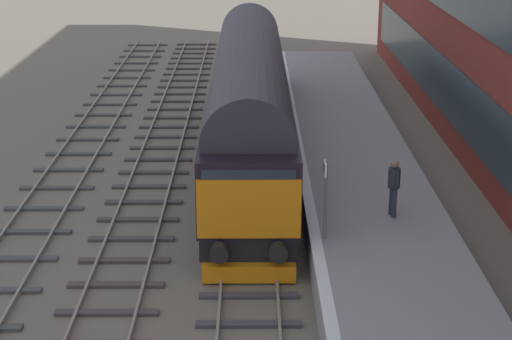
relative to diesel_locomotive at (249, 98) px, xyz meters
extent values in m
plane|color=#675F53|center=(0.00, -5.52, -2.49)|extent=(140.00, 140.00, 0.00)
cube|color=gray|center=(-0.72, -5.52, -2.41)|extent=(0.07, 60.00, 0.15)
cube|color=gray|center=(0.72, -5.52, -2.41)|extent=(0.07, 60.00, 0.15)
cube|color=#403B43|center=(0.00, -11.95, -2.44)|extent=(2.50, 0.26, 0.09)
cube|color=#403B43|center=(0.00, -10.52, -2.44)|extent=(2.50, 0.26, 0.09)
cube|color=#403B43|center=(0.00, -9.09, -2.44)|extent=(2.50, 0.26, 0.09)
cube|color=#403B43|center=(0.00, -7.66, -2.44)|extent=(2.50, 0.26, 0.09)
cube|color=#403B43|center=(0.00, -6.23, -2.44)|extent=(2.50, 0.26, 0.09)
cube|color=#403B43|center=(0.00, -4.80, -2.44)|extent=(2.50, 0.26, 0.09)
cube|color=#403B43|center=(0.00, -3.38, -2.44)|extent=(2.50, 0.26, 0.09)
cube|color=#403B43|center=(0.00, -1.95, -2.44)|extent=(2.50, 0.26, 0.09)
cube|color=#403B43|center=(0.00, -0.52, -2.44)|extent=(2.50, 0.26, 0.09)
cube|color=#403B43|center=(0.00, 0.91, -2.44)|extent=(2.50, 0.26, 0.09)
cube|color=#403B43|center=(0.00, 2.34, -2.44)|extent=(2.50, 0.26, 0.09)
cube|color=#403B43|center=(0.00, 3.77, -2.44)|extent=(2.50, 0.26, 0.09)
cube|color=#403B43|center=(0.00, 5.20, -2.44)|extent=(2.50, 0.26, 0.09)
cube|color=#403B43|center=(0.00, 6.62, -2.44)|extent=(2.50, 0.26, 0.09)
cube|color=#403B43|center=(0.00, 8.05, -2.44)|extent=(2.50, 0.26, 0.09)
cube|color=#403B43|center=(0.00, 9.48, -2.44)|extent=(2.50, 0.26, 0.09)
cube|color=#403B43|center=(0.00, 10.91, -2.44)|extent=(2.50, 0.26, 0.09)
cube|color=#403B43|center=(0.00, 12.34, -2.44)|extent=(2.50, 0.26, 0.09)
cube|color=#403B43|center=(0.00, 13.77, -2.44)|extent=(2.50, 0.26, 0.09)
cube|color=#403B43|center=(0.00, 15.20, -2.44)|extent=(2.50, 0.26, 0.09)
cube|color=#403B43|center=(0.00, 16.62, -2.44)|extent=(2.50, 0.26, 0.09)
cube|color=#403B43|center=(0.00, 18.05, -2.44)|extent=(2.50, 0.26, 0.09)
cube|color=#403B43|center=(0.00, 19.48, -2.44)|extent=(2.50, 0.26, 0.09)
cube|color=#403B43|center=(0.00, 20.91, -2.44)|extent=(2.50, 0.26, 0.09)
cube|color=#403B43|center=(0.00, 22.34, -2.44)|extent=(2.50, 0.26, 0.09)
cube|color=#403B43|center=(0.00, 23.77, -2.44)|extent=(2.50, 0.26, 0.09)
cube|color=gray|center=(-4.14, -5.52, -2.41)|extent=(0.07, 60.00, 0.15)
cube|color=gray|center=(-2.70, -5.52, -2.41)|extent=(0.07, 60.00, 0.15)
cube|color=#453B3B|center=(-3.42, -11.37, -2.44)|extent=(2.50, 0.26, 0.09)
cube|color=#453B3B|center=(-3.42, -9.91, -2.44)|extent=(2.50, 0.26, 0.09)
cube|color=#453B3B|center=(-3.42, -8.45, -2.44)|extent=(2.50, 0.26, 0.09)
cube|color=#453B3B|center=(-3.42, -6.98, -2.44)|extent=(2.50, 0.26, 0.09)
cube|color=#453B3B|center=(-3.42, -5.52, -2.44)|extent=(2.50, 0.26, 0.09)
cube|color=#453B3B|center=(-3.42, -4.06, -2.44)|extent=(2.50, 0.26, 0.09)
cube|color=#453B3B|center=(-3.42, -2.59, -2.44)|extent=(2.50, 0.26, 0.09)
cube|color=#453B3B|center=(-3.42, -1.13, -2.44)|extent=(2.50, 0.26, 0.09)
cube|color=#453B3B|center=(-3.42, 0.34, -2.44)|extent=(2.50, 0.26, 0.09)
cube|color=#453B3B|center=(-3.42, 1.80, -2.44)|extent=(2.50, 0.26, 0.09)
cube|color=#453B3B|center=(-3.42, 3.26, -2.44)|extent=(2.50, 0.26, 0.09)
cube|color=#453B3B|center=(-3.42, 4.73, -2.44)|extent=(2.50, 0.26, 0.09)
cube|color=#453B3B|center=(-3.42, 6.19, -2.44)|extent=(2.50, 0.26, 0.09)
cube|color=#453B3B|center=(-3.42, 7.65, -2.44)|extent=(2.50, 0.26, 0.09)
cube|color=#453B3B|center=(-3.42, 9.12, -2.44)|extent=(2.50, 0.26, 0.09)
cube|color=#453B3B|center=(-3.42, 10.58, -2.44)|extent=(2.50, 0.26, 0.09)
cube|color=#453B3B|center=(-3.42, 12.04, -2.44)|extent=(2.50, 0.26, 0.09)
cube|color=#453B3B|center=(-3.42, 13.51, -2.44)|extent=(2.50, 0.26, 0.09)
cube|color=#453B3B|center=(-3.42, 14.97, -2.44)|extent=(2.50, 0.26, 0.09)
cube|color=#453B3B|center=(-3.42, 16.43, -2.44)|extent=(2.50, 0.26, 0.09)
cube|color=#453B3B|center=(-3.42, 17.90, -2.44)|extent=(2.50, 0.26, 0.09)
cube|color=#453B3B|center=(-3.42, 19.36, -2.44)|extent=(2.50, 0.26, 0.09)
cube|color=#453B3B|center=(-3.42, 20.82, -2.44)|extent=(2.50, 0.26, 0.09)
cube|color=#453B3B|center=(-3.42, 22.29, -2.44)|extent=(2.50, 0.26, 0.09)
cube|color=#453B3B|center=(-3.42, 23.75, -2.44)|extent=(2.50, 0.26, 0.09)
cube|color=slate|center=(-7.24, -5.52, -2.41)|extent=(0.07, 60.00, 0.15)
cube|color=slate|center=(-5.80, -5.52, -2.41)|extent=(0.07, 60.00, 0.15)
cube|color=#434341|center=(-6.52, -8.33, -2.44)|extent=(2.50, 0.26, 0.09)
cube|color=#434341|center=(-6.52, -6.46, -2.44)|extent=(2.50, 0.26, 0.09)
cube|color=#434341|center=(-6.52, -4.58, -2.44)|extent=(2.50, 0.26, 0.09)
cube|color=#434341|center=(-6.52, -2.71, -2.44)|extent=(2.50, 0.26, 0.09)
cube|color=#434341|center=(-6.52, -0.83, -2.44)|extent=(2.50, 0.26, 0.09)
cube|color=#434341|center=(-6.52, 1.04, -2.44)|extent=(2.50, 0.26, 0.09)
cube|color=#434341|center=(-6.52, 2.92, -2.44)|extent=(2.50, 0.26, 0.09)
cube|color=#434341|center=(-6.52, 4.79, -2.44)|extent=(2.50, 0.26, 0.09)
cube|color=#434341|center=(-6.52, 6.67, -2.44)|extent=(2.50, 0.26, 0.09)
cube|color=#434341|center=(-6.52, 8.54, -2.44)|extent=(2.50, 0.26, 0.09)
cube|color=#434341|center=(-6.52, 10.42, -2.44)|extent=(2.50, 0.26, 0.09)
cube|color=#434341|center=(-6.52, 12.29, -2.44)|extent=(2.50, 0.26, 0.09)
cube|color=#434341|center=(-6.52, 14.17, -2.44)|extent=(2.50, 0.26, 0.09)
cube|color=#434341|center=(-6.52, 16.04, -2.44)|extent=(2.50, 0.26, 0.09)
cube|color=#434341|center=(-6.52, 17.92, -2.44)|extent=(2.50, 0.26, 0.09)
cube|color=#434341|center=(-6.52, 19.79, -2.44)|extent=(2.50, 0.26, 0.09)
cube|color=#434341|center=(-6.52, 21.67, -2.44)|extent=(2.50, 0.26, 0.09)
cube|color=#434341|center=(-6.52, 23.54, -2.44)|extent=(2.50, 0.26, 0.09)
cube|color=gray|center=(3.60, -5.52, -1.99)|extent=(4.00, 44.00, 1.00)
cube|color=white|center=(1.75, -5.52, -1.48)|extent=(0.30, 44.00, 0.01)
cube|color=#283942|center=(7.76, 0.08, -0.32)|extent=(0.06, 39.58, 2.21)
cube|color=black|center=(0.00, 0.04, -1.67)|extent=(2.56, 19.24, 0.60)
cube|color=black|center=(0.00, 0.04, -0.32)|extent=(2.70, 19.24, 2.10)
cylinder|color=#302B36|center=(0.00, 0.04, 0.91)|extent=(2.56, 17.70, 2.57)
cube|color=orange|center=(0.00, -9.63, -0.47)|extent=(2.65, 0.08, 1.58)
cube|color=#232D3D|center=(0.00, -9.61, 0.26)|extent=(2.38, 0.04, 0.64)
cube|color=#232D3D|center=(1.37, 0.04, -0.02)|extent=(0.04, 13.47, 0.44)
cylinder|color=black|center=(-0.75, -9.84, -1.57)|extent=(0.48, 0.35, 0.48)
cylinder|color=black|center=(0.75, -9.84, -1.57)|extent=(0.48, 0.35, 0.48)
cube|color=orange|center=(0.00, -9.69, -2.20)|extent=(2.43, 0.36, 0.47)
cylinder|color=black|center=(0.00, -7.80, -1.97)|extent=(1.64, 1.04, 1.04)
cylinder|color=black|center=(0.00, -6.70, -1.97)|extent=(1.64, 1.04, 1.04)
cylinder|color=black|center=(0.00, -5.60, -1.97)|extent=(1.64, 1.04, 1.04)
cylinder|color=black|center=(0.00, 5.67, -1.97)|extent=(1.64, 1.04, 1.04)
cylinder|color=black|center=(0.00, 6.77, -1.97)|extent=(1.64, 1.04, 1.04)
cylinder|color=black|center=(0.00, 7.87, -1.97)|extent=(1.64, 1.04, 1.04)
cylinder|color=slate|center=(1.97, -9.15, -0.42)|extent=(0.08, 0.08, 2.11)
cube|color=white|center=(1.94, -9.15, 0.45)|extent=(0.05, 0.44, 0.36)
cube|color=black|center=(1.92, -9.15, 0.45)|extent=(0.01, 0.20, 0.24)
cylinder|color=#2C3242|center=(4.03, -7.69, -1.06)|extent=(0.13, 0.13, 0.84)
cylinder|color=#2C3242|center=(3.98, -7.50, -1.06)|extent=(0.13, 0.13, 0.84)
cylinder|color=#272B31|center=(4.00, -7.59, -0.36)|extent=(0.42, 0.42, 0.56)
sphere|color=#8B6953|center=(4.00, -7.59, 0.05)|extent=(0.22, 0.22, 0.22)
cylinder|color=#272B31|center=(4.06, -7.80, -0.36)|extent=(0.09, 0.09, 0.52)
cylinder|color=#272B31|center=(3.95, -7.39, -0.36)|extent=(0.09, 0.09, 0.52)
camera|label=1|loc=(0.07, -29.24, 7.35)|focal=58.62mm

